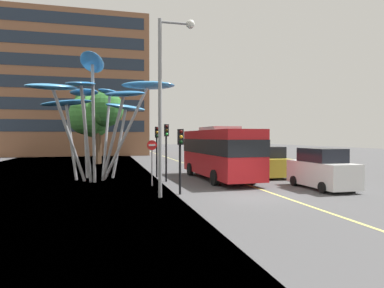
{
  "coord_description": "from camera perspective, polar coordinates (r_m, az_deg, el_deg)",
  "views": [
    {
      "loc": [
        -7.03,
        -15.65,
        2.96
      ],
      "look_at": [
        -1.64,
        6.16,
        2.5
      ],
      "focal_mm": 32.01,
      "sensor_mm": 36.0,
      "label": 1
    }
  ],
  "objects": [
    {
      "name": "red_bus",
      "position": [
        23.82,
        4.53,
        -1.14
      ],
      "size": [
        3.04,
        9.81,
        3.66
      ],
      "color": "red",
      "rests_on": "ground"
    },
    {
      "name": "car_parked_near",
      "position": [
        20.94,
        20.79,
        -4.04
      ],
      "size": [
        2.05,
        4.59,
        2.32
      ],
      "color": "silver",
      "rests_on": "ground"
    },
    {
      "name": "leaf_sculpture",
      "position": [
        24.44,
        -15.03,
        7.68
      ],
      "size": [
        9.81,
        9.38,
        7.99
      ],
      "color": "#9EA0A5",
      "rests_on": "ground"
    },
    {
      "name": "street_lamp",
      "position": [
        17.03,
        -4.08,
        9.79
      ],
      "size": [
        1.84,
        0.44,
        8.78
      ],
      "color": "gray",
      "rests_on": "ground"
    },
    {
      "name": "car_side_street",
      "position": [
        38.11,
        3.88,
        -1.78
      ],
      "size": [
        2.02,
        3.81,
        2.12
      ],
      "color": "silver",
      "rests_on": "ground"
    },
    {
      "name": "traffic_light_kerb_far",
      "position": [
        22.59,
        -4.3,
        0.63
      ],
      "size": [
        0.28,
        0.42,
        3.8
      ],
      "color": "black",
      "rests_on": "ground"
    },
    {
      "name": "car_parked_far",
      "position": [
        31.33,
        7.63,
        -2.43
      ],
      "size": [
        2.08,
        4.31,
        2.14
      ],
      "color": "silver",
      "rests_on": "ground"
    },
    {
      "name": "car_parked_mid",
      "position": [
        25.88,
        12.55,
        -3.09
      ],
      "size": [
        2.06,
        4.21,
        2.26
      ],
      "color": "gold",
      "rests_on": "ground"
    },
    {
      "name": "traffic_light_kerb_near",
      "position": [
        17.48,
        -1.95,
        -0.51
      ],
      "size": [
        0.28,
        0.42,
        3.37
      ],
      "color": "black",
      "rests_on": "ground"
    },
    {
      "name": "ground",
      "position": [
        17.14,
        8.04,
        -8.95
      ],
      "size": [
        120.0,
        240.0,
        0.1
      ],
      "color": "#4C4C4F"
    },
    {
      "name": "no_entry_sign",
      "position": [
        20.81,
        -6.69,
        -1.94
      ],
      "size": [
        0.6,
        0.12,
        2.77
      ],
      "color": "gray",
      "rests_on": "ground"
    },
    {
      "name": "tree_pavement_far",
      "position": [
        39.35,
        -15.06,
        5.77
      ],
      "size": [
        5.38,
        5.57,
        8.26
      ],
      "color": "brown",
      "rests_on": "ground"
    },
    {
      "name": "traffic_light_island_mid",
      "position": [
        25.13,
        -5.87,
        0.54
      ],
      "size": [
        0.28,
        0.42,
        3.71
      ],
      "color": "black",
      "rests_on": "ground"
    },
    {
      "name": "tree_pavement_near",
      "position": [
        39.07,
        -16.42,
        4.41
      ],
      "size": [
        5.0,
        4.93,
        7.53
      ],
      "color": "brown",
      "rests_on": "ground"
    },
    {
      "name": "backdrop_building",
      "position": [
        61.57,
        -20.94,
        8.84
      ],
      "size": [
        27.86,
        12.15,
        22.51
      ],
      "color": "brown",
      "rests_on": "ground"
    }
  ]
}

